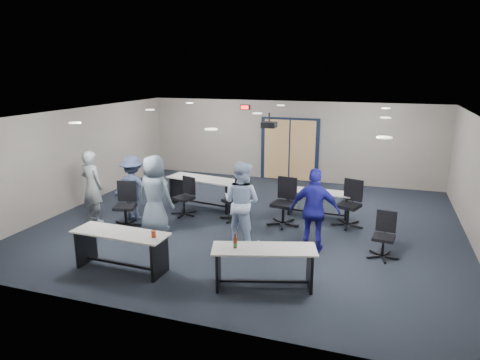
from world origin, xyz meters
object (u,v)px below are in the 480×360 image
(person_gray, at_px, (92,187))
(person_back, at_px, (133,188))
(chair_back_a, at_px, (184,197))
(table_front_right, at_px, (263,260))
(table_front_left, at_px, (121,244))
(table_back_right, at_px, (319,199))
(person_navy, at_px, (315,211))
(table_back_left, at_px, (203,187))
(chair_loose_right, at_px, (384,236))
(chair_back_b, at_px, (235,199))
(person_plaid, at_px, (155,194))
(chair_back_d, at_px, (349,204))
(person_lightblue, at_px, (242,202))
(chair_loose_left, at_px, (125,205))
(chair_back_c, at_px, (283,202))

(person_gray, xyz_separation_m, person_back, (0.83, 0.50, -0.09))
(chair_back_a, bearing_deg, table_front_right, -26.73)
(table_front_left, height_order, person_gray, person_gray)
(table_back_right, height_order, person_navy, person_navy)
(table_back_left, xyz_separation_m, table_back_right, (3.15, 0.24, -0.10))
(chair_loose_right, bearing_deg, person_navy, -168.08)
(chair_back_b, xyz_separation_m, person_plaid, (-1.51, -1.33, 0.35))
(chair_back_d, distance_m, person_gray, 6.30)
(table_back_right, bearing_deg, table_back_left, -172.72)
(table_front_left, bearing_deg, person_lightblue, 50.95)
(chair_back_a, distance_m, chair_back_b, 1.40)
(table_front_left, height_order, person_navy, person_navy)
(table_front_right, distance_m, chair_back_d, 3.74)
(chair_loose_left, distance_m, person_gray, 1.00)
(person_gray, xyz_separation_m, person_lightblue, (3.90, -0.05, 0.00))
(person_plaid, xyz_separation_m, person_navy, (3.71, 0.04, -0.02))
(table_back_left, bearing_deg, person_back, -121.74)
(person_navy, bearing_deg, person_plaid, 0.61)
(table_back_left, xyz_separation_m, person_back, (-1.28, -1.48, 0.26))
(chair_back_c, bearing_deg, person_navy, -45.46)
(table_back_left, height_order, table_back_right, table_back_left)
(person_gray, bearing_deg, chair_back_a, -135.14)
(person_gray, height_order, person_plaid, same)
(person_plaid, bearing_deg, person_navy, -174.18)
(table_back_right, xyz_separation_m, chair_back_d, (0.80, -0.52, 0.11))
(table_back_left, xyz_separation_m, chair_back_d, (3.95, -0.28, 0.01))
(chair_back_a, xyz_separation_m, chair_back_d, (4.15, 0.52, 0.07))
(table_back_right, bearing_deg, person_navy, -81.21)
(table_front_right, height_order, chair_back_d, chair_back_d)
(chair_loose_left, bearing_deg, chair_back_d, 1.77)
(table_front_right, xyz_separation_m, person_gray, (-4.91, 1.85, 0.41))
(table_back_left, bearing_deg, chair_back_d, 5.05)
(table_back_left, bearing_deg, table_front_left, -80.11)
(table_front_left, relative_size, person_plaid, 1.03)
(chair_back_b, bearing_deg, table_front_left, -79.78)
(chair_back_d, height_order, person_navy, person_navy)
(chair_back_b, height_order, chair_back_d, chair_back_d)
(table_front_left, height_order, table_back_right, table_front_left)
(table_back_right, xyz_separation_m, chair_loose_right, (1.63, -2.16, 0.02))
(chair_back_a, bearing_deg, person_back, -128.88)
(chair_loose_right, relative_size, person_plaid, 0.52)
(chair_back_a, height_order, chair_back_d, chair_back_d)
(chair_back_b, xyz_separation_m, chair_loose_right, (3.59, -1.18, -0.08))
(table_back_right, bearing_deg, table_front_left, -122.95)
(chair_back_c, distance_m, person_back, 3.80)
(chair_back_c, xyz_separation_m, person_navy, (0.95, -1.31, 0.31))
(person_gray, height_order, person_back, person_gray)
(chair_back_b, distance_m, chair_back_c, 1.24)
(table_front_left, relative_size, table_front_right, 0.99)
(chair_back_d, height_order, person_back, person_back)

